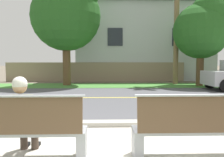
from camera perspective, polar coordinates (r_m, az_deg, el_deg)
ground_plane at (r=11.01m, az=-1.37°, el=-3.52°), size 140.00×140.00×0.00m
curb_edge at (r=5.45m, az=-0.95°, el=-10.92°), size 44.00×0.30×0.11m
street_asphalt at (r=9.52m, az=-1.31°, el=-4.70°), size 52.00×8.00×0.01m
road_centre_line at (r=9.52m, az=-1.31°, el=-4.67°), size 48.00×0.14×0.01m
far_verge_grass at (r=14.33m, az=-1.47°, el=-1.69°), size 48.00×2.80×0.02m
bench_left at (r=3.78m, az=-21.33°, el=-11.70°), size 1.92×0.48×1.01m
bench_right at (r=3.83m, az=19.97°, el=-11.45°), size 1.92×0.48×1.01m
seated_person_olive at (r=3.89m, az=-20.89°, el=-7.95°), size 0.52×0.68×1.25m
shade_tree_far_left at (r=14.92m, az=-10.67°, el=15.89°), size 4.22×4.22×6.96m
shade_tree_left at (r=15.15m, az=21.31°, el=11.60°), size 3.27×3.27×5.40m
garden_wall at (r=17.32m, az=-3.94°, el=1.61°), size 13.00×0.36×1.40m
house_across_street at (r=20.81m, az=7.02°, el=9.21°), size 11.43×6.91×6.53m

